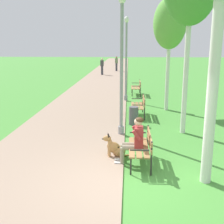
{
  "coord_description": "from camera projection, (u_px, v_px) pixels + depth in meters",
  "views": [
    {
      "loc": [
        -0.07,
        -5.93,
        3.08
      ],
      "look_at": [
        -0.58,
        3.19,
        0.9
      ],
      "focal_mm": 46.61,
      "sensor_mm": 36.0,
      "label": 1
    }
  ],
  "objects": [
    {
      "name": "litter_bin",
      "position": [
        134.0,
        116.0,
        11.17
      ],
      "size": [
        0.36,
        0.36,
        0.7
      ],
      "primitive_type": "cylinder",
      "color": "#515156",
      "rests_on": "ground"
    },
    {
      "name": "lamp_post_near",
      "position": [
        122.0,
        65.0,
        9.45
      ],
      "size": [
        0.24,
        0.24,
        4.58
      ],
      "color": "gray",
      "rests_on": "ground"
    },
    {
      "name": "pedestrian_distant",
      "position": [
        102.0,
        66.0,
        28.32
      ],
      "size": [
        0.32,
        0.22,
        1.65
      ],
      "color": "#383842",
      "rests_on": "ground"
    },
    {
      "name": "park_bench_near",
      "position": [
        142.0,
        145.0,
        7.49
      ],
      "size": [
        0.55,
        1.5,
        0.85
      ],
      "color": "olive",
      "rests_on": "ground"
    },
    {
      "name": "paved_path",
      "position": [
        108.0,
        73.0,
        29.89
      ],
      "size": [
        3.94,
        60.0,
        0.04
      ],
      "primitive_type": "cube",
      "color": "gray",
      "rests_on": "ground"
    },
    {
      "name": "person_seated_on_near_bench",
      "position": [
        134.0,
        139.0,
        7.46
      ],
      "size": [
        0.74,
        0.49,
        1.25
      ],
      "color": "gray",
      "rests_on": "ground"
    },
    {
      "name": "lamp_post_mid",
      "position": [
        126.0,
        58.0,
        15.33
      ],
      "size": [
        0.24,
        0.24,
        4.4
      ],
      "color": "gray",
      "rests_on": "ground"
    },
    {
      "name": "dog_shepherd",
      "position": [
        115.0,
        148.0,
        7.98
      ],
      "size": [
        0.82,
        0.39,
        0.71
      ],
      "color": "#B27F47",
      "rests_on": "ground"
    },
    {
      "name": "park_bench_mid",
      "position": [
        139.0,
        104.0,
        12.44
      ],
      "size": [
        0.55,
        1.5,
        0.85
      ],
      "color": "olive",
      "rests_on": "ground"
    },
    {
      "name": "birch_tree_third",
      "position": [
        170.0,
        24.0,
        12.8
      ],
      "size": [
        1.46,
        1.55,
        5.03
      ],
      "color": "silver",
      "rests_on": "ground"
    },
    {
      "name": "park_bench_far",
      "position": [
        137.0,
        86.0,
        17.56
      ],
      "size": [
        0.55,
        1.5,
        0.85
      ],
      "color": "olive",
      "rests_on": "ground"
    },
    {
      "name": "ground_plane",
      "position": [
        130.0,
        185.0,
        6.47
      ],
      "size": [
        120.0,
        120.0,
        0.0
      ],
      "primitive_type": "plane",
      "color": "#478E38"
    },
    {
      "name": "pedestrian_further_distant",
      "position": [
        116.0,
        64.0,
        32.16
      ],
      "size": [
        0.32,
        0.22,
        1.65
      ],
      "color": "#383842",
      "rests_on": "ground"
    }
  ]
}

